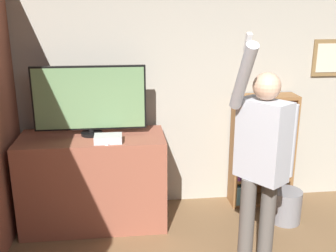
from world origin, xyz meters
TOP-DOWN VIEW (x-y plane):
  - wall_back at (0.01, 2.93)m, footprint 6.06×0.09m
  - tv_ledge at (-1.22, 2.48)m, footprint 1.49×0.65m
  - television at (-1.22, 2.54)m, footprint 1.13×0.22m
  - game_console at (-1.05, 2.29)m, footprint 0.27×0.17m
  - remote_loose at (-1.03, 2.25)m, footprint 0.09×0.14m
  - bookshelf at (0.63, 2.75)m, footprint 0.70×0.28m
  - person at (0.22, 1.50)m, footprint 0.55×0.56m
  - waste_bin at (0.83, 2.28)m, footprint 0.33×0.33m

SIDE VIEW (x-z plane):
  - waste_bin at x=0.83m, z-range 0.00..0.36m
  - tv_ledge at x=-1.22m, z-range 0.00..0.98m
  - bookshelf at x=0.63m, z-range 0.00..1.31m
  - remote_loose at x=-1.03m, z-range 0.98..1.01m
  - game_console at x=-1.05m, z-range 0.98..1.06m
  - person at x=0.22m, z-range 0.03..2.12m
  - wall_back at x=0.01m, z-range 0.00..2.70m
  - television at x=-1.22m, z-range 1.00..1.71m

